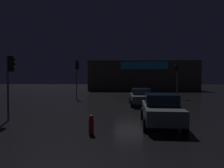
% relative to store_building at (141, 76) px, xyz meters
% --- Properties ---
extents(ground_plane, '(120.00, 120.00, 0.00)m').
position_rel_store_building_xyz_m(ground_plane, '(-3.48, -24.98, -2.79)').
color(ground_plane, black).
extents(store_building, '(20.47, 9.54, 5.57)m').
position_rel_store_building_xyz_m(store_building, '(0.00, 0.00, 0.00)').
color(store_building, brown).
rests_on(store_building, ground).
extents(traffic_signal_main, '(0.41, 0.43, 4.01)m').
position_rel_store_building_xyz_m(traffic_signal_main, '(2.26, -18.26, 0.03)').
color(traffic_signal_main, '#595B60').
rests_on(traffic_signal_main, ground).
extents(traffic_signal_opposite, '(0.42, 0.42, 4.37)m').
position_rel_store_building_xyz_m(traffic_signal_opposite, '(-9.24, -18.97, 0.50)').
color(traffic_signal_opposite, '#595B60').
rests_on(traffic_signal_opposite, ground).
extents(traffic_signal_cross_left, '(0.42, 0.42, 3.62)m').
position_rel_store_building_xyz_m(traffic_signal_cross_left, '(-10.49, -31.41, -0.02)').
color(traffic_signal_cross_left, '#595B60').
rests_on(traffic_signal_cross_left, ground).
extents(car_far, '(1.96, 4.30, 1.45)m').
position_rel_store_building_xyz_m(car_far, '(-2.48, -24.37, -2.03)').
color(car_far, slate).
rests_on(car_far, ground).
extents(car_crossing, '(2.17, 4.52, 1.57)m').
position_rel_store_building_xyz_m(car_crossing, '(-2.22, -32.18, -1.99)').
color(car_crossing, slate).
rests_on(car_crossing, ground).
extents(fire_hydrant, '(0.22, 0.22, 0.83)m').
position_rel_store_building_xyz_m(fire_hydrant, '(-5.54, -34.23, -2.38)').
color(fire_hydrant, red).
rests_on(fire_hydrant, ground).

